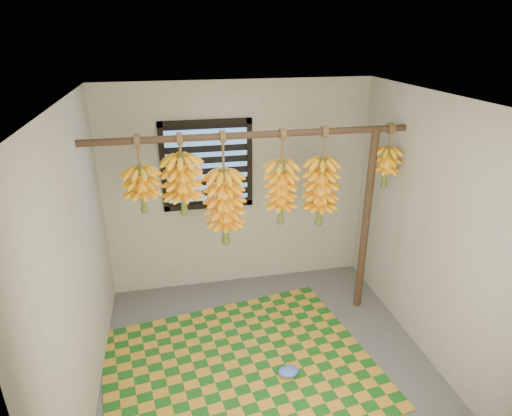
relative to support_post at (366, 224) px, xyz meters
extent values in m
cube|color=#545454|center=(-1.20, -0.70, -1.00)|extent=(3.00, 3.00, 0.01)
cube|color=silver|center=(-1.20, -0.70, 1.40)|extent=(3.00, 3.00, 0.01)
cube|color=gray|center=(-1.20, 0.80, 0.20)|extent=(3.00, 0.01, 2.40)
cube|color=gray|center=(-2.71, -0.70, 0.20)|extent=(0.01, 3.00, 2.40)
cube|color=gray|center=(0.30, -0.70, 0.20)|extent=(0.01, 3.00, 2.40)
cube|color=black|center=(-1.55, 0.78, 0.50)|extent=(1.00, 0.04, 1.00)
cylinder|color=#483122|center=(-1.20, 0.00, 1.00)|extent=(3.00, 0.06, 0.06)
cylinder|color=#483122|center=(0.00, 0.00, 0.00)|extent=(0.08, 0.08, 2.00)
cube|color=#195519|center=(-1.46, -0.69, -0.99)|extent=(2.66, 2.25, 0.01)
ellipsoid|color=#3E69EA|center=(-1.06, -0.88, -0.95)|extent=(0.19, 0.14, 0.08)
cylinder|color=brown|center=(-2.21, 0.00, 0.89)|extent=(0.02, 0.02, 0.29)
cylinder|color=#4C5923|center=(-2.21, 0.00, 0.58)|extent=(0.05, 0.05, 0.39)
cylinder|color=brown|center=(-1.85, 0.00, 0.93)|extent=(0.02, 0.02, 0.20)
cylinder|color=#4C5923|center=(-1.85, 0.00, 0.59)|extent=(0.06, 0.06, 0.54)
cylinder|color=brown|center=(-1.47, 0.00, 0.84)|extent=(0.02, 0.02, 0.37)
cylinder|color=#4C5923|center=(-1.47, 0.00, 0.34)|extent=(0.06, 0.06, 0.70)
cylinder|color=brown|center=(-0.92, 0.00, 0.87)|extent=(0.02, 0.02, 0.31)
cylinder|color=#4C5923|center=(-0.92, 0.00, 0.44)|extent=(0.05, 0.05, 0.60)
cylinder|color=brown|center=(-0.52, 0.00, 0.88)|extent=(0.02, 0.02, 0.31)
cylinder|color=#4C5923|center=(-0.52, 0.00, 0.42)|extent=(0.06, 0.06, 0.66)
cylinder|color=brown|center=(0.15, 0.00, 0.91)|extent=(0.02, 0.02, 0.23)
cylinder|color=#4C5923|center=(0.15, 0.00, 0.64)|extent=(0.05, 0.05, 0.38)
camera|label=1|loc=(-1.95, -3.71, 1.89)|focal=30.00mm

